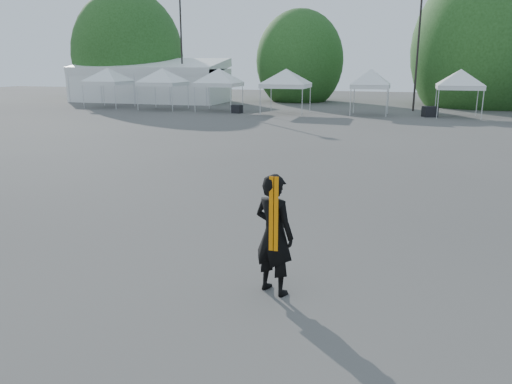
# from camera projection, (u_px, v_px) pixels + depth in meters

# --- Properties ---
(ground) EXTENTS (120.00, 120.00, 0.00)m
(ground) POSITION_uv_depth(u_px,v_px,m) (286.00, 235.00, 11.18)
(ground) COLOR #474442
(ground) RESTS_ON ground
(marquee) EXTENTS (15.00, 6.25, 4.23)m
(marquee) POSITION_uv_depth(u_px,v_px,m) (150.00, 81.00, 49.21)
(marquee) COLOR white
(marquee) RESTS_ON ground
(light_pole_west) EXTENTS (0.60, 0.25, 10.30)m
(light_pole_west) POSITION_uv_depth(u_px,v_px,m) (181.00, 40.00, 46.23)
(light_pole_west) COLOR black
(light_pole_west) RESTS_ON ground
(light_pole_east) EXTENTS (0.60, 0.25, 9.80)m
(light_pole_east) POSITION_uv_depth(u_px,v_px,m) (419.00, 39.00, 38.68)
(light_pole_east) COLOR black
(light_pole_east) RESTS_ON ground
(tree_far_w) EXTENTS (4.80, 4.80, 7.30)m
(tree_far_w) POSITION_uv_depth(u_px,v_px,m) (128.00, 55.00, 52.45)
(tree_far_w) COLOR #382314
(tree_far_w) RESTS_ON ground
(tree_mid_w) EXTENTS (4.16, 4.16, 6.33)m
(tree_mid_w) POSITION_uv_depth(u_px,v_px,m) (300.00, 61.00, 49.52)
(tree_mid_w) COLOR #382314
(tree_mid_w) RESTS_ON ground
(tree_mid_e) EXTENTS (5.12, 5.12, 7.79)m
(tree_mid_e) POSITION_uv_depth(u_px,v_px,m) (488.00, 50.00, 43.70)
(tree_mid_e) COLOR #382314
(tree_mid_e) RESTS_ON ground
(tent_a) EXTENTS (4.65, 4.65, 3.88)m
(tent_a) POSITION_uv_depth(u_px,v_px,m) (108.00, 71.00, 42.75)
(tent_a) COLOR silver
(tent_a) RESTS_ON ground
(tent_b) EXTENTS (4.64, 4.64, 3.88)m
(tent_b) POSITION_uv_depth(u_px,v_px,m) (162.00, 72.00, 40.75)
(tent_b) COLOR silver
(tent_b) RESTS_ON ground
(tent_c) EXTENTS (4.49, 4.49, 3.88)m
(tent_c) POSITION_uv_depth(u_px,v_px,m) (219.00, 72.00, 39.35)
(tent_c) COLOR silver
(tent_c) RESTS_ON ground
(tent_d) EXTENTS (4.74, 4.74, 3.88)m
(tent_d) POSITION_uv_depth(u_px,v_px,m) (286.00, 72.00, 37.28)
(tent_d) COLOR silver
(tent_d) RESTS_ON ground
(tent_e) EXTENTS (3.88, 3.88, 3.88)m
(tent_e) POSITION_uv_depth(u_px,v_px,m) (371.00, 73.00, 36.27)
(tent_e) COLOR silver
(tent_e) RESTS_ON ground
(tent_f) EXTENTS (4.34, 4.34, 3.88)m
(tent_f) POSITION_uv_depth(u_px,v_px,m) (461.00, 73.00, 35.00)
(tent_f) COLOR silver
(tent_f) RESTS_ON ground
(man) EXTENTS (0.88, 0.75, 2.04)m
(man) POSITION_uv_depth(u_px,v_px,m) (274.00, 234.00, 8.16)
(man) COLOR black
(man) RESTS_ON ground
(crate_west) EXTENTS (0.89, 0.75, 0.62)m
(crate_west) POSITION_uv_depth(u_px,v_px,m) (237.00, 109.00, 38.35)
(crate_west) COLOR black
(crate_west) RESTS_ON ground
(crate_mid) EXTENTS (1.17, 1.05, 0.74)m
(crate_mid) POSITION_uv_depth(u_px,v_px,m) (430.00, 112.00, 35.62)
(crate_mid) COLOR black
(crate_mid) RESTS_ON ground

